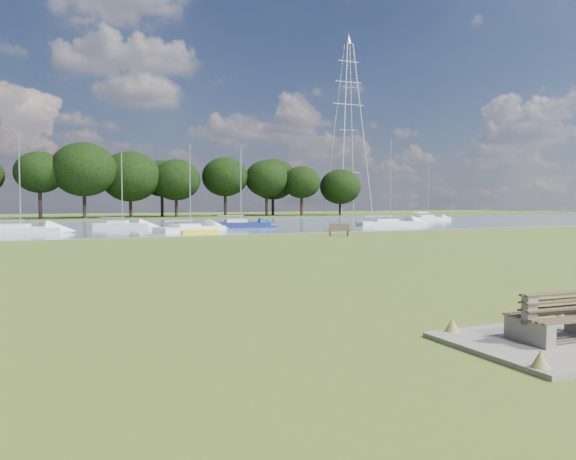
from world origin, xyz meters
name	(u,v)px	position (x,y,z in m)	size (l,w,h in m)	color
ground	(279,267)	(0.00, 0.00, 0.00)	(220.00, 220.00, 0.00)	olive
river	(128,226)	(0.00, 42.00, 0.00)	(220.00, 40.00, 0.10)	gray
far_bank	(99,218)	(0.00, 72.00, 0.00)	(220.00, 20.00, 0.40)	#4C6626
concrete_pad	(560,342)	(0.00, -14.00, 0.05)	(4.20, 3.20, 0.10)	gray
bench_pair	(561,318)	(0.00, -14.00, 0.52)	(1.97, 1.25, 1.02)	gray
riverbank_bench	(339,230)	(12.70, 17.20, 0.50)	(1.70, 1.00, 1.00)	brown
kayak	(200,232)	(3.21, 24.00, 0.21)	(3.14, 0.73, 0.31)	#FFE90D
pylon	(348,105)	(44.49, 70.00, 20.77)	(6.64, 4.66, 33.62)	#AEAFB1
tree_line	(7,175)	(-12.91, 68.00, 6.50)	(116.98, 8.97, 10.86)	black
sailboat_0	(190,227)	(3.27, 27.69, 0.47)	(6.97, 4.48, 7.89)	white
sailboat_1	(240,223)	(9.88, 32.79, 0.58)	(6.15, 2.72, 8.27)	navy
sailboat_3	(427,217)	(40.77, 41.74, 0.51)	(6.45, 2.06, 7.63)	white
sailboat_4	(389,222)	(26.69, 30.56, 0.50)	(7.67, 3.13, 9.54)	white
sailboat_5	(20,228)	(-10.59, 31.58, 0.52)	(7.04, 3.61, 8.80)	white
sailboat_6	(122,223)	(-1.32, 37.18, 0.51)	(5.77, 3.67, 7.65)	white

